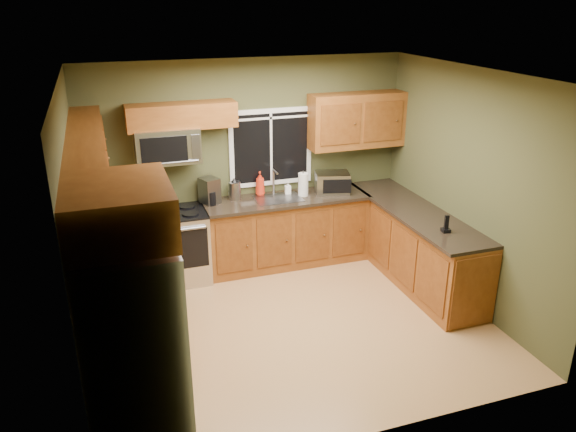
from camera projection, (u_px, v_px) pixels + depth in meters
floor at (294, 323)px, 6.24m from camera, size 4.20×4.20×0.00m
ceiling at (295, 76)px, 5.25m from camera, size 4.20×4.20×0.00m
back_wall at (249, 164)px, 7.33m from camera, size 4.20×0.00×4.20m
front_wall at (375, 292)px, 4.16m from camera, size 4.20×0.00×4.20m
left_wall at (78, 237)px, 5.12m from camera, size 0.00×3.60×3.60m
right_wall at (468, 189)px, 6.38m from camera, size 0.00×3.60×3.60m
window at (271, 147)px, 7.34m from camera, size 1.12×0.03×1.02m
base_cabinets_left at (120, 294)px, 5.96m from camera, size 0.60×2.65×0.90m
countertop_left at (117, 253)px, 5.79m from camera, size 0.65×2.65×0.04m
base_cabinets_back at (286, 232)px, 7.52m from camera, size 2.17×0.60×0.90m
countertop_back at (287, 199)px, 7.33m from camera, size 2.17×0.65×0.04m
base_cabinets_peninsula at (414, 246)px, 7.09m from camera, size 0.60×2.52×0.90m
countertop_peninsula at (415, 211)px, 6.92m from camera, size 0.65×2.50×0.04m
upper_cabinets_left at (89, 167)px, 5.40m from camera, size 0.33×2.65×0.72m
upper_cabinets_back_left at (182, 116)px, 6.67m from camera, size 1.30×0.33×0.30m
upper_cabinets_back_right at (357, 120)px, 7.44m from camera, size 1.30×0.33×0.72m
upper_cabinet_over_fridge at (118, 211)px, 3.83m from camera, size 0.72×0.90×0.38m
refrigerator at (135, 350)px, 4.25m from camera, size 0.74×0.90×1.80m
range at (177, 246)px, 7.05m from camera, size 0.76×0.69×0.94m
microwave at (167, 146)px, 6.71m from camera, size 0.76×0.41×0.42m
sink at (278, 198)px, 7.30m from camera, size 0.60×0.42×0.36m
toaster_oven at (332, 183)px, 7.48m from camera, size 0.51×0.44×0.27m
coffee_maker at (210, 192)px, 7.09m from camera, size 0.27×0.31×0.33m
kettle at (235, 189)px, 7.23m from camera, size 0.17×0.17×0.29m
paper_towel_roll at (303, 184)px, 7.36m from camera, size 0.16×0.16×0.34m
soap_bottle_a at (260, 183)px, 7.37m from camera, size 0.15×0.15×0.32m
soap_bottle_b at (288, 188)px, 7.44m from camera, size 0.09×0.09×0.17m
soap_bottle_c at (234, 191)px, 7.28m from camera, size 0.18×0.18×0.18m
cordless_phone at (446, 227)px, 6.25m from camera, size 0.10×0.10×0.20m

